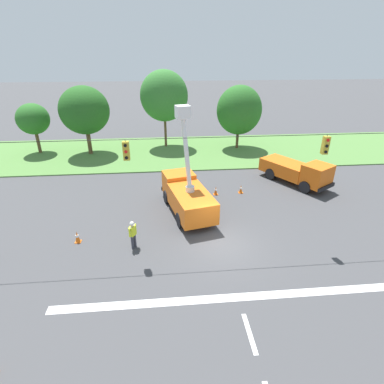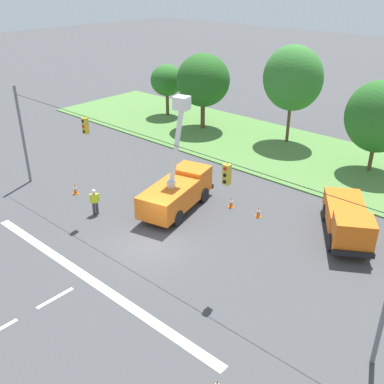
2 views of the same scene
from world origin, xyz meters
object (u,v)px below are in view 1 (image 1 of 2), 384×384
object	(u,v)px
tree_west	(84,110)
road_worker	(133,233)
tree_centre	(164,96)
traffic_cone_mid_left	(77,237)
tree_east	(239,110)
traffic_cone_foreground_left	(241,189)
utility_truck_bucket_lift	(187,194)
tree_far_west	(33,119)
utility_truck_support_near	(297,171)
traffic_cone_mid_right	(216,191)

from	to	relation	value
tree_west	road_worker	size ratio (longest dim) A/B	4.12
tree_centre	traffic_cone_mid_left	distance (m)	20.69
tree_centre	tree_east	bearing A→B (deg)	-10.01
traffic_cone_foreground_left	traffic_cone_mid_left	bearing A→B (deg)	-153.03
road_worker	traffic_cone_mid_left	distance (m)	3.61
utility_truck_bucket_lift	road_worker	size ratio (longest dim) A/B	4.17
tree_far_west	tree_east	world-z (taller)	tree_east
tree_centre	traffic_cone_foreground_left	distance (m)	15.55
tree_west	tree_far_west	bearing A→B (deg)	171.66
road_worker	utility_truck_bucket_lift	bearing A→B (deg)	49.49
utility_truck_support_near	traffic_cone_foreground_left	distance (m)	5.46
utility_truck_support_near	traffic_cone_mid_left	world-z (taller)	utility_truck_support_near
tree_far_west	road_worker	bearing A→B (deg)	-57.58
utility_truck_bucket_lift	utility_truck_support_near	world-z (taller)	utility_truck_bucket_lift
traffic_cone_foreground_left	traffic_cone_mid_right	bearing A→B (deg)	-176.53
tree_east	utility_truck_support_near	bearing A→B (deg)	-74.80
tree_east	utility_truck_support_near	xyz separation A→B (m)	(2.82, -10.40, -3.27)
tree_east	utility_truck_support_near	size ratio (longest dim) A/B	1.10
tree_east	tree_far_west	bearing A→B (deg)	179.40
tree_west	utility_truck_support_near	distance (m)	22.12
traffic_cone_mid_left	road_worker	bearing A→B (deg)	-13.92
tree_far_west	traffic_cone_mid_right	distance (m)	21.93
traffic_cone_mid_left	traffic_cone_mid_right	world-z (taller)	traffic_cone_mid_left
traffic_cone_foreground_left	traffic_cone_mid_right	xyz separation A→B (m)	(-2.09, -0.13, 0.01)
tree_west	traffic_cone_foreground_left	distance (m)	18.70
tree_west	utility_truck_support_near	bearing A→B (deg)	-26.68
tree_east	utility_truck_bucket_lift	xyz separation A→B (m)	(-7.00, -14.50, -3.00)
tree_east	traffic_cone_foreground_left	world-z (taller)	tree_east
utility_truck_bucket_lift	traffic_cone_foreground_left	size ratio (longest dim) A/B	10.50
utility_truck_support_near	traffic_cone_foreground_left	bearing A→B (deg)	-164.69
utility_truck_bucket_lift	traffic_cone_foreground_left	bearing A→B (deg)	30.09
road_worker	tree_far_west	bearing A→B (deg)	122.42
utility_truck_support_near	traffic_cone_mid_left	distance (m)	18.27
utility_truck_bucket_lift	traffic_cone_mid_right	distance (m)	3.74
tree_centre	traffic_cone_mid_right	xyz separation A→B (m)	(3.82, -13.42, -5.50)
traffic_cone_foreground_left	utility_truck_bucket_lift	bearing A→B (deg)	-149.91
road_worker	traffic_cone_mid_right	distance (m)	8.92
tree_west	traffic_cone_mid_left	size ratio (longest dim) A/B	9.61
tree_far_west	tree_west	size ratio (longest dim) A/B	0.75
tree_west	utility_truck_support_near	size ratio (longest dim) A/B	1.13
tree_west	traffic_cone_mid_left	world-z (taller)	tree_west
utility_truck_support_near	traffic_cone_mid_right	bearing A→B (deg)	-167.99
road_worker	traffic_cone_foreground_left	bearing A→B (deg)	39.78
traffic_cone_foreground_left	utility_truck_support_near	bearing A→B (deg)	15.31
road_worker	traffic_cone_mid_left	xyz separation A→B (m)	(-3.45, 0.86, -0.62)
tree_centre	tree_east	world-z (taller)	tree_centre
tree_far_west	utility_truck_bucket_lift	bearing A→B (deg)	-43.76
tree_east	traffic_cone_mid_right	world-z (taller)	tree_east
tree_far_west	tree_west	distance (m)	5.85
road_worker	tree_centre	bearing A→B (deg)	83.83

